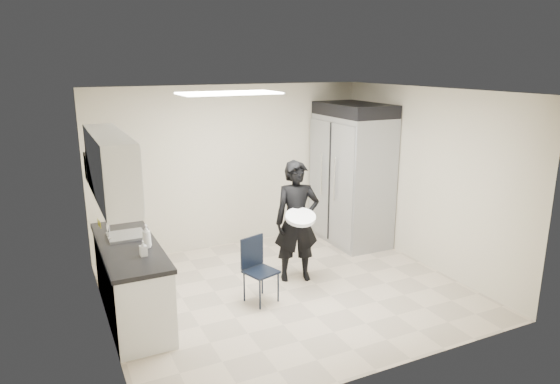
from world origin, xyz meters
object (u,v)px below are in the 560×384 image
commercial_fridge (352,180)px  man_tuxedo (297,221)px  folding_chair (261,272)px  lower_counter (131,282)px

commercial_fridge → man_tuxedo: commercial_fridge is taller
man_tuxedo → folding_chair: bearing=-133.3°
folding_chair → man_tuxedo: bearing=12.6°
commercial_fridge → folding_chair: bearing=-148.1°
folding_chair → man_tuxedo: man_tuxedo is taller
folding_chair → commercial_fridge: bearing=14.4°
lower_counter → man_tuxedo: 2.28m
commercial_fridge → folding_chair: commercial_fridge is taller
lower_counter → commercial_fridge: (3.78, 1.07, 0.62)m
lower_counter → folding_chair: 1.56m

